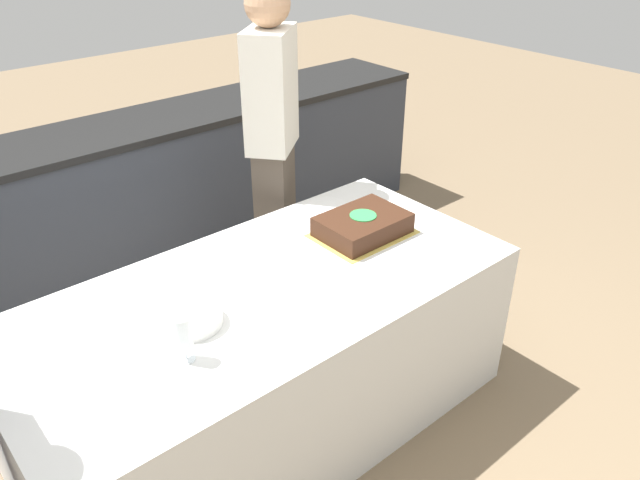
{
  "coord_description": "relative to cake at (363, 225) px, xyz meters",
  "views": [
    {
      "loc": [
        -1.14,
        -1.68,
        2.09
      ],
      "look_at": [
        0.29,
        0.0,
        0.82
      ],
      "focal_mm": 35.0,
      "sensor_mm": 36.0,
      "label": 1
    }
  ],
  "objects": [
    {
      "name": "side_plate_near_cake",
      "position": [
        0.06,
        0.31,
        -0.04
      ],
      "size": [
        0.2,
        0.2,
        0.0
      ],
      "color": "white",
      "rests_on": "dining_table"
    },
    {
      "name": "person_cutting_cake",
      "position": [
        -0.0,
        0.66,
        0.15
      ],
      "size": [
        0.38,
        0.36,
        1.73
      ],
      "rotation": [
        0.0,
        0.0,
        -2.45
      ],
      "color": "#4C4238",
      "rests_on": "ground_plane"
    },
    {
      "name": "cake",
      "position": [
        0.0,
        0.0,
        0.0
      ],
      "size": [
        0.42,
        0.31,
        0.1
      ],
      "color": "gold",
      "rests_on": "dining_table"
    },
    {
      "name": "ground_plane",
      "position": [
        -0.58,
        -0.05,
        -0.77
      ],
      "size": [
        14.0,
        14.0,
        0.0
      ],
      "primitive_type": "plane",
      "color": "#7A664C"
    },
    {
      "name": "dining_table",
      "position": [
        -0.58,
        -0.05,
        -0.41
      ],
      "size": [
        2.03,
        0.97,
        0.72
      ],
      "color": "silver",
      "rests_on": "ground_plane"
    },
    {
      "name": "plate_stack",
      "position": [
        -0.92,
        -0.08,
        -0.02
      ],
      "size": [
        0.22,
        0.22,
        0.05
      ],
      "color": "white",
      "rests_on": "dining_table"
    },
    {
      "name": "back_counter",
      "position": [
        -0.58,
        1.51,
        -0.31
      ],
      "size": [
        4.4,
        0.58,
        0.92
      ],
      "color": "#333842",
      "rests_on": "ground_plane"
    },
    {
      "name": "wine_glass",
      "position": [
        -1.03,
        -0.23,
        0.07
      ],
      "size": [
        0.06,
        0.06,
        0.17
      ],
      "color": "white",
      "rests_on": "dining_table"
    }
  ]
}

